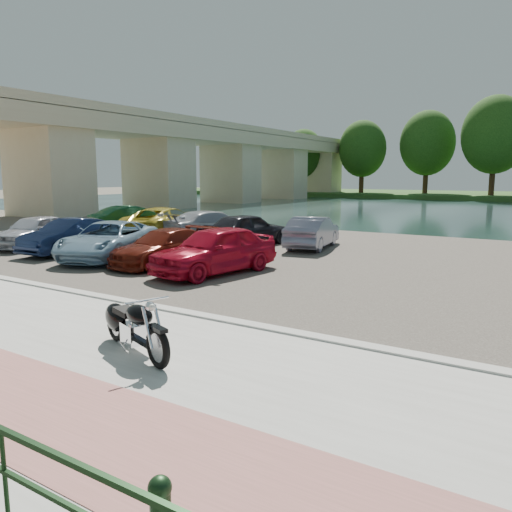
% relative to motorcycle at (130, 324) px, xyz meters
% --- Properties ---
extents(ground, '(200.00, 200.00, 0.00)m').
position_rel_motorcycle_xyz_m(ground, '(0.35, 0.33, -0.56)').
color(ground, '#595447').
rests_on(ground, ground).
extents(promenade, '(60.00, 6.00, 0.10)m').
position_rel_motorcycle_xyz_m(promenade, '(0.35, -0.67, -0.51)').
color(promenade, '#A7A59D').
rests_on(promenade, ground).
extents(pink_path, '(60.00, 2.00, 0.01)m').
position_rel_motorcycle_xyz_m(pink_path, '(0.35, -2.17, -0.46)').
color(pink_path, '#965C54').
rests_on(pink_path, promenade).
extents(kerb, '(60.00, 0.30, 0.14)m').
position_rel_motorcycle_xyz_m(kerb, '(0.35, 2.33, -0.49)').
color(kerb, '#A7A59D').
rests_on(kerb, ground).
extents(parking_lot, '(60.00, 18.00, 0.04)m').
position_rel_motorcycle_xyz_m(parking_lot, '(0.35, 11.33, -0.54)').
color(parking_lot, '#3D3832').
rests_on(parking_lot, ground).
extents(river, '(120.00, 40.00, 0.00)m').
position_rel_motorcycle_xyz_m(river, '(0.35, 40.33, -0.56)').
color(river, '#1B3230').
rests_on(river, ground).
extents(bridge, '(7.00, 56.00, 8.55)m').
position_rel_motorcycle_xyz_m(bridge, '(-27.65, 41.35, 4.96)').
color(bridge, '#C8B18B').
rests_on(bridge, ground).
extents(motorcycle, '(2.24, 1.07, 1.05)m').
position_rel_motorcycle_xyz_m(motorcycle, '(0.00, 0.00, 0.00)').
color(motorcycle, black).
rests_on(motorcycle, promenade).
extents(car_0, '(2.65, 4.36, 1.39)m').
position_rel_motorcycle_xyz_m(car_0, '(-13.16, 7.09, 0.17)').
color(car_0, '#ACAFB8').
rests_on(car_0, parking_lot).
extents(car_1, '(1.75, 4.21, 1.35)m').
position_rel_motorcycle_xyz_m(car_1, '(-10.48, 6.83, 0.16)').
color(car_1, '#131E3E').
rests_on(car_1, parking_lot).
extents(car_2, '(3.87, 5.43, 1.37)m').
position_rel_motorcycle_xyz_m(car_2, '(-8.10, 6.72, 0.17)').
color(car_2, '#7EA0B7').
rests_on(car_2, parking_lot).
extents(car_3, '(1.97, 4.30, 1.22)m').
position_rel_motorcycle_xyz_m(car_3, '(-5.54, 6.87, 0.09)').
color(car_3, '#60190D').
rests_on(car_3, parking_lot).
extents(car_4, '(2.50, 4.64, 1.50)m').
position_rel_motorcycle_xyz_m(car_4, '(-3.10, 6.53, 0.23)').
color(car_4, '#A60B21').
rests_on(car_4, parking_lot).
extents(car_5, '(3.00, 4.78, 1.49)m').
position_rel_motorcycle_xyz_m(car_5, '(-13.28, 12.99, 0.22)').
color(car_5, '#0F391E').
rests_on(car_5, parking_lot).
extents(car_6, '(3.64, 5.83, 1.50)m').
position_rel_motorcycle_xyz_m(car_6, '(-10.83, 12.72, 0.23)').
color(car_6, gold).
rests_on(car_6, parking_lot).
extents(car_7, '(3.16, 5.27, 1.43)m').
position_rel_motorcycle_xyz_m(car_7, '(-7.98, 12.84, 0.19)').
color(car_7, '#9E9FA7').
rests_on(car_7, parking_lot).
extents(car_8, '(2.44, 4.46, 1.44)m').
position_rel_motorcycle_xyz_m(car_8, '(-5.76, 12.44, 0.20)').
color(car_8, black).
rests_on(car_8, parking_lot).
extents(car_9, '(2.13, 4.24, 1.34)m').
position_rel_motorcycle_xyz_m(car_9, '(-2.98, 13.26, 0.15)').
color(car_9, slate).
rests_on(car_9, parking_lot).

